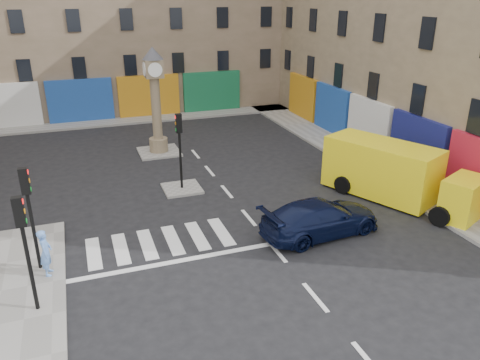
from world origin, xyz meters
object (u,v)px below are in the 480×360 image
traffic_light_island (180,139)px  pedestrian_blue (46,252)px  clock_pillar (155,94)px  yellow_van (395,173)px  traffic_light_left_near (24,237)px  navy_sedan (320,218)px  traffic_light_left_far (29,203)px

traffic_light_island → pedestrian_blue: traffic_light_island is taller
clock_pillar → yellow_van: bearing=-49.1°
traffic_light_left_near → yellow_van: size_ratio=0.50×
clock_pillar → pedestrian_blue: 13.58m
navy_sedan → yellow_van: bearing=-75.3°
clock_pillar → navy_sedan: size_ratio=1.22×
yellow_van → pedestrian_blue: bearing=161.2°
traffic_light_left_far → yellow_van: size_ratio=0.50×
traffic_light_left_far → traffic_light_island: traffic_light_left_far is taller
yellow_van → pedestrian_blue: yellow_van is taller
traffic_light_island → pedestrian_blue: 8.58m
clock_pillar → pedestrian_blue: bearing=-116.7°
traffic_light_left_near → traffic_light_island: bearing=51.1°
traffic_light_left_near → traffic_light_island: traffic_light_left_near is taller
pedestrian_blue → traffic_light_left_near: bearing=177.8°
yellow_van → pedestrian_blue: size_ratio=4.44×
traffic_light_island → pedestrian_blue: size_ratio=2.23×
traffic_light_left_near → yellow_van: (15.33, 3.37, -1.34)m
traffic_light_left_near → traffic_light_island: size_ratio=1.00×
traffic_light_island → navy_sedan: traffic_light_island is taller
traffic_light_left_near → navy_sedan: (10.48, 1.50, -1.90)m
traffic_light_left_far → pedestrian_blue: traffic_light_left_far is taller
clock_pillar → traffic_light_left_far: bearing=-118.9°
pedestrian_blue → navy_sedan: bearing=-85.3°
traffic_light_left_near → traffic_light_left_far: 2.40m
traffic_light_island → yellow_van: size_ratio=0.50×
clock_pillar → traffic_light_left_near: bearing=-114.5°
traffic_light_left_near → pedestrian_blue: bearing=81.0°
traffic_light_left_far → traffic_light_island: (6.30, 5.40, -0.03)m
traffic_light_left_near → navy_sedan: size_ratio=0.74×
clock_pillar → traffic_light_island: bearing=-90.0°
navy_sedan → pedestrian_blue: size_ratio=3.01×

